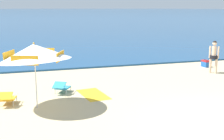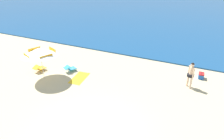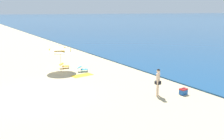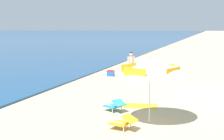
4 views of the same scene
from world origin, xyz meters
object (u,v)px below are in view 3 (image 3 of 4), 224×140
lounge_chair_under_umbrella (64,65)px  beach_towel (82,75)px  lounge_chair_beside_umbrella (83,69)px  beach_umbrella_striped_main (60,49)px  cooler_box (183,91)px  person_standing_near_shore (158,80)px

lounge_chair_under_umbrella → beach_towel: lounge_chair_under_umbrella is taller
lounge_chair_beside_umbrella → beach_umbrella_striped_main: bearing=-124.2°
beach_umbrella_striped_main → lounge_chair_under_umbrella: size_ratio=3.59×
beach_towel → lounge_chair_under_umbrella: bearing=-173.9°
beach_umbrella_striped_main → lounge_chair_beside_umbrella: beach_umbrella_striped_main is taller
lounge_chair_beside_umbrella → cooler_box: 9.51m
person_standing_near_shore → lounge_chair_beside_umbrella: bearing=-170.4°
beach_umbrella_striped_main → beach_towel: bearing=24.0°
person_standing_near_shore → beach_towel: person_standing_near_shore is taller
lounge_chair_under_umbrella → beach_towel: size_ratio=0.54×
cooler_box → beach_umbrella_striped_main: bearing=-155.3°
beach_umbrella_striped_main → lounge_chair_beside_umbrella: (1.09, 1.61, -1.72)m
beach_towel → person_standing_near_shore: bearing=15.7°
lounge_chair_beside_umbrella → person_standing_near_shore: person_standing_near_shore is taller
beach_umbrella_striped_main → lounge_chair_beside_umbrella: bearing=55.8°
lounge_chair_under_umbrella → lounge_chair_beside_umbrella: lounge_chair_beside_umbrella is taller
lounge_chair_beside_umbrella → beach_towel: lounge_chair_beside_umbrella is taller
cooler_box → beach_towel: 8.62m
person_standing_near_shore → beach_towel: size_ratio=0.97×
lounge_chair_under_umbrella → lounge_chair_beside_umbrella: bearing=24.0°
cooler_box → beach_towel: cooler_box is taller
lounge_chair_under_umbrella → beach_towel: (3.31, 0.35, -0.27)m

